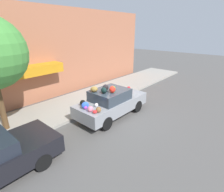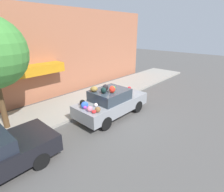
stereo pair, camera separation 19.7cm
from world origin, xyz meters
The scene contains 5 objects.
ground_plane centered at (0.00, 0.00, 0.00)m, with size 60.00×60.00×0.00m, color #565451.
sidewalk_curb centered at (0.00, 2.70, 0.07)m, with size 24.00×3.20×0.14m.
building_facade centered at (-0.15, 4.91, 2.85)m, with size 18.00×1.20×5.78m.
fire_hydrant centered at (-0.14, 1.59, 0.48)m, with size 0.20×0.20×0.70m.
art_car centered at (-0.07, 0.02, 0.79)m, with size 4.14×1.79×1.84m.
Camera 2 is at (-6.33, -5.73, 4.40)m, focal length 28.00 mm.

